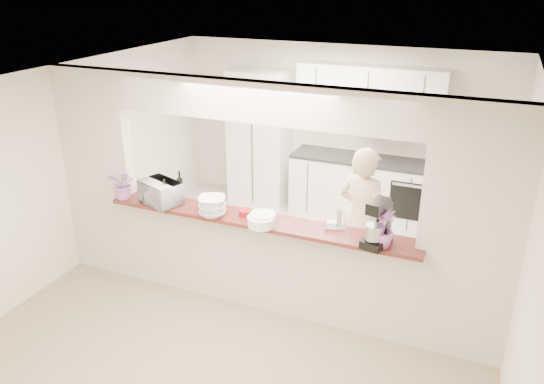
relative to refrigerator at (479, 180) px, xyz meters
The scene contains 19 objects.
floor 3.46m from the refrigerator, 127.72° to the right, with size 6.00×6.00×0.00m, color tan.
tile_overlay 2.48m from the refrigerator, 151.78° to the right, with size 5.00×2.90×0.01m, color beige.
partition 3.41m from the refrigerator, 127.72° to the right, with size 5.00×0.15×2.50m.
bar_counter 3.37m from the refrigerator, 127.68° to the right, with size 3.40×0.38×1.09m.
kitchen_cabinets 2.24m from the refrigerator, behind, with size 3.15×0.62×2.25m.
refrigerator is the anchor object (origin of this frame).
flower_left 4.62m from the refrigerator, 142.51° to the right, with size 0.32×0.28×0.35m, color pink.
wine_bottle_a 4.19m from the refrigerator, 137.91° to the right, with size 0.06×0.06×0.31m.
wine_bottle_b 4.01m from the refrigerator, 139.77° to the right, with size 0.07×0.07×0.34m.
toaster_oven 4.24m from the refrigerator, 139.33° to the right, with size 0.46×0.31×0.25m, color silver.
serving_bowls 3.79m from the refrigerator, 131.74° to the right, with size 0.28×0.28×0.21m, color white.
plate_stack_a 3.43m from the refrigerator, 124.81° to the right, with size 0.26×0.26×0.12m.
plate_stack_b 3.46m from the refrigerator, 124.47° to the right, with size 0.29×0.29×0.10m.
red_bowl 3.48m from the refrigerator, 129.38° to the right, with size 0.14×0.14×0.07m, color maroon.
tan_bowl 3.36m from the refrigerator, 126.73° to the right, with size 0.17×0.17×0.08m, color tan.
utensil_caddy 2.90m from the refrigerator, 115.68° to the right, with size 0.24×0.18×0.20m.
stand_mixer 2.93m from the refrigerator, 105.95° to the right, with size 0.27×0.35×0.46m.
flower_right 2.93m from the refrigerator, 105.00° to the right, with size 0.21×0.21×0.38m, color #D170CE.
person 2.18m from the refrigerator, 121.79° to the right, with size 0.63×0.41×1.72m, color #D9AF8D.
Camera 1 is at (2.05, -4.55, 3.45)m, focal length 35.00 mm.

